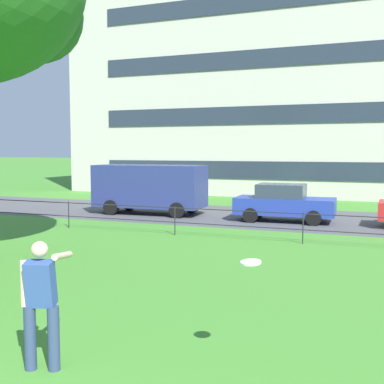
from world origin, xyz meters
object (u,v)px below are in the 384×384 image
(frisbee, at_px, (251,262))
(panel_van_far_right, at_px, (150,186))
(car_blue_right, at_px, (284,203))
(person_thrower, at_px, (41,301))
(apartment_building_background, at_px, (372,65))

(frisbee, height_order, panel_van_far_right, panel_van_far_right)
(frisbee, xyz_separation_m, car_blue_right, (-2.28, 14.04, -0.72))
(panel_van_far_right, bearing_deg, car_blue_right, -1.54)
(frisbee, bearing_deg, panel_van_far_right, 120.74)
(person_thrower, height_order, panel_van_far_right, panel_van_far_right)
(person_thrower, xyz_separation_m, car_blue_right, (0.35, 14.89, -0.16))
(person_thrower, relative_size, frisbee, 4.75)
(car_blue_right, bearing_deg, panel_van_far_right, 178.46)
(panel_van_far_right, bearing_deg, person_thrower, -68.87)
(panel_van_far_right, bearing_deg, frisbee, -59.26)
(panel_van_far_right, height_order, apartment_building_background, apartment_building_background)
(frisbee, distance_m, panel_van_far_right, 16.53)
(person_thrower, relative_size, car_blue_right, 0.43)
(frisbee, distance_m, car_blue_right, 14.24)
(apartment_building_background, bearing_deg, car_blue_right, -99.79)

